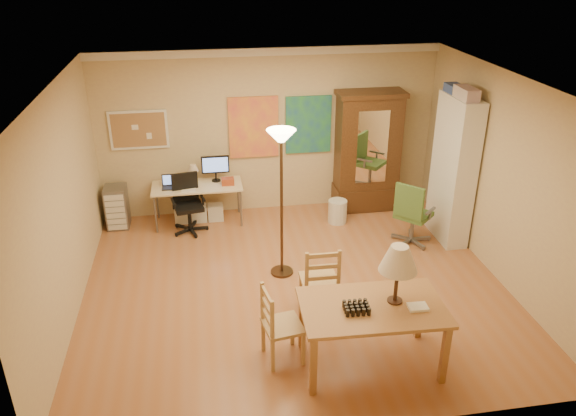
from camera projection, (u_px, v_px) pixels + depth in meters
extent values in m
plane|color=#A6643B|center=(295.00, 286.00, 7.48)|extent=(5.50, 5.50, 0.00)
cube|color=white|center=(268.00, 51.00, 8.55)|extent=(5.50, 0.08, 0.12)
cube|color=#AF7B52|center=(139.00, 130.00, 8.74)|extent=(0.90, 0.04, 0.62)
cube|color=yellow|center=(254.00, 127.00, 9.03)|extent=(0.80, 0.04, 1.00)
cube|color=#226089|center=(308.00, 125.00, 9.16)|extent=(0.75, 0.04, 0.95)
cube|color=brown|center=(373.00, 307.00, 5.80)|extent=(1.53, 0.95, 0.04)
cube|color=brown|center=(313.00, 366.00, 5.54)|extent=(0.07, 0.07, 0.71)
cube|color=brown|center=(445.00, 355.00, 5.70)|extent=(0.07, 0.07, 0.71)
cube|color=brown|center=(302.00, 320.00, 6.22)|extent=(0.07, 0.07, 0.71)
cube|color=brown|center=(420.00, 311.00, 6.38)|extent=(0.07, 0.07, 0.71)
cylinder|color=black|center=(395.00, 300.00, 5.86)|extent=(0.16, 0.16, 0.02)
cylinder|color=black|center=(396.00, 285.00, 5.78)|extent=(0.04, 0.04, 0.40)
cone|color=beige|center=(399.00, 258.00, 5.64)|extent=(0.40, 0.40, 0.28)
cube|color=white|center=(418.00, 307.00, 5.75)|extent=(0.20, 0.16, 0.03)
cube|color=black|center=(357.00, 308.00, 5.69)|extent=(0.29, 0.23, 0.08)
cube|color=tan|center=(319.00, 280.00, 6.77)|extent=(0.45, 0.43, 0.04)
cube|color=tan|center=(331.00, 287.00, 7.06)|extent=(0.04, 0.04, 0.43)
cube|color=tan|center=(301.00, 290.00, 7.01)|extent=(0.04, 0.04, 0.43)
cube|color=tan|center=(337.00, 304.00, 6.74)|extent=(0.04, 0.04, 0.43)
cube|color=tan|center=(306.00, 307.00, 6.68)|extent=(0.04, 0.04, 0.43)
cube|color=tan|center=(339.00, 269.00, 6.53)|extent=(0.04, 0.04, 0.50)
cube|color=tan|center=(307.00, 272.00, 6.47)|extent=(0.04, 0.04, 0.50)
cube|color=tan|center=(323.00, 267.00, 6.48)|extent=(0.38, 0.03, 0.05)
cube|color=tan|center=(283.00, 326.00, 6.01)|extent=(0.46, 0.47, 0.04)
cube|color=tan|center=(303.00, 349.00, 6.00)|extent=(0.04, 0.04, 0.41)
cube|color=tan|center=(292.00, 329.00, 6.31)|extent=(0.04, 0.04, 0.41)
cube|color=tan|center=(273.00, 356.00, 5.90)|extent=(0.04, 0.04, 0.41)
cube|color=tan|center=(263.00, 336.00, 6.21)|extent=(0.04, 0.04, 0.41)
cube|color=tan|center=(272.00, 320.00, 5.70)|extent=(0.04, 0.04, 0.47)
cube|color=tan|center=(262.00, 301.00, 6.01)|extent=(0.04, 0.04, 0.47)
cube|color=tan|center=(267.00, 307.00, 5.84)|extent=(0.09, 0.36, 0.05)
cylinder|color=#3D2818|center=(282.00, 272.00, 7.77)|extent=(0.31, 0.31, 0.03)
cylinder|color=#3D2818|center=(282.00, 208.00, 7.35)|extent=(0.04, 0.04, 1.94)
cone|color=#FFE0A5|center=(281.00, 136.00, 6.93)|extent=(0.37, 0.37, 0.15)
cube|color=beige|center=(197.00, 186.00, 8.92)|extent=(1.42, 0.62, 0.03)
cylinder|color=slate|center=(156.00, 215.00, 8.73)|extent=(0.03, 0.03, 0.62)
cylinder|color=slate|center=(241.00, 209.00, 8.92)|extent=(0.03, 0.03, 0.62)
cylinder|color=slate|center=(157.00, 201.00, 9.20)|extent=(0.03, 0.03, 0.62)
cylinder|color=slate|center=(238.00, 195.00, 9.40)|extent=(0.03, 0.03, 0.62)
cube|color=black|center=(171.00, 188.00, 8.82)|extent=(0.28, 0.20, 0.01)
cube|color=black|center=(171.00, 179.00, 8.90)|extent=(0.28, 0.05, 0.18)
cube|color=black|center=(215.00, 164.00, 8.96)|extent=(0.44, 0.04, 0.28)
cone|color=beige|center=(193.00, 168.00, 8.88)|extent=(0.18, 0.18, 0.11)
cube|color=white|center=(189.00, 189.00, 8.78)|extent=(0.22, 0.28, 0.01)
cube|color=#9B3C1C|center=(228.00, 181.00, 8.93)|extent=(0.20, 0.14, 0.11)
cube|color=white|center=(183.00, 214.00, 9.14)|extent=(0.25, 0.21, 0.27)
cube|color=white|center=(199.00, 213.00, 9.18)|extent=(0.25, 0.21, 0.27)
cube|color=silver|center=(215.00, 212.00, 9.22)|extent=(0.25, 0.21, 0.27)
cylinder|color=black|center=(190.00, 219.00, 8.80)|extent=(0.05, 0.05, 0.35)
cube|color=black|center=(189.00, 207.00, 8.71)|extent=(0.49, 0.48, 0.06)
cube|color=black|center=(185.00, 187.00, 8.77)|extent=(0.41, 0.12, 0.46)
cube|color=black|center=(173.00, 202.00, 8.59)|extent=(0.08, 0.27, 0.03)
cube|color=black|center=(203.00, 198.00, 8.73)|extent=(0.08, 0.27, 0.03)
cylinder|color=slate|center=(412.00, 228.00, 8.47)|extent=(0.06, 0.06, 0.39)
cube|color=#436D31|center=(414.00, 215.00, 8.37)|extent=(0.64, 0.64, 0.07)
cube|color=#436D31|center=(409.00, 202.00, 8.10)|extent=(0.34, 0.36, 0.50)
cube|color=slate|center=(430.00, 211.00, 8.18)|extent=(0.24, 0.23, 0.03)
cube|color=slate|center=(399.00, 202.00, 8.45)|extent=(0.24, 0.23, 0.03)
cube|color=slate|center=(117.00, 207.00, 8.92)|extent=(0.34, 0.39, 0.68)
cube|color=silver|center=(116.00, 212.00, 8.74)|extent=(0.29, 0.02, 0.58)
cube|color=#331D0D|center=(367.00, 154.00, 9.30)|extent=(1.02, 0.46, 1.95)
cube|color=#331D0D|center=(365.00, 196.00, 9.63)|extent=(1.06, 0.50, 0.39)
cube|color=white|center=(372.00, 148.00, 9.01)|extent=(0.51, 0.01, 1.21)
cube|color=#331D0D|center=(371.00, 94.00, 8.87)|extent=(1.10, 0.52, 0.07)
cube|color=white|center=(453.00, 170.00, 8.28)|extent=(0.33, 0.88, 2.21)
cube|color=#993333|center=(451.00, 210.00, 8.37)|extent=(0.20, 0.44, 0.26)
cube|color=#334C99|center=(450.00, 118.00, 8.16)|extent=(0.20, 0.31, 0.22)
cylinder|color=silver|center=(337.00, 211.00, 9.11)|extent=(0.31, 0.31, 0.38)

